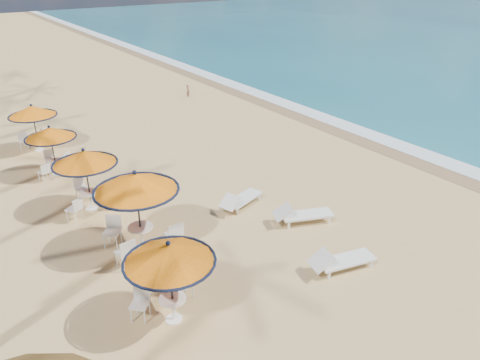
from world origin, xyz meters
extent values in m
plane|color=tan|center=(0.00, 0.00, 0.00)|extent=(160.00, 160.00, 0.00)
cube|color=white|center=(9.30, 10.00, 0.00)|extent=(1.20, 140.00, 0.04)
cube|color=olive|center=(8.40, 10.00, 0.00)|extent=(1.40, 140.00, 0.02)
cylinder|color=black|center=(-5.23, -0.17, 1.12)|extent=(0.05, 0.05, 2.24)
cone|color=orange|center=(-5.23, -0.17, 1.99)|extent=(2.24, 2.24, 0.49)
torus|color=black|center=(-5.23, -0.17, 1.77)|extent=(2.24, 2.24, 0.07)
sphere|color=black|center=(-5.23, -0.17, 2.28)|extent=(0.12, 0.12, 0.12)
cylinder|color=white|center=(-5.23, -0.17, 0.66)|extent=(0.68, 0.68, 0.04)
cylinder|color=white|center=(-5.23, -0.17, 0.34)|extent=(0.08, 0.08, 0.68)
cylinder|color=black|center=(-4.57, 3.26, 1.28)|extent=(0.06, 0.06, 2.56)
cone|color=orange|center=(-4.57, 3.26, 2.28)|extent=(2.56, 2.56, 0.56)
torus|color=black|center=(-4.57, 3.26, 2.03)|extent=(2.56, 2.56, 0.08)
sphere|color=black|center=(-4.57, 3.26, 2.61)|extent=(0.13, 0.13, 0.13)
cylinder|color=white|center=(-4.57, 3.26, 0.76)|extent=(0.78, 0.78, 0.04)
cylinder|color=white|center=(-4.57, 3.26, 0.39)|extent=(0.09, 0.09, 0.78)
cylinder|color=black|center=(-5.04, 6.66, 1.13)|extent=(0.05, 0.05, 2.26)
cone|color=orange|center=(-5.04, 6.66, 2.01)|extent=(2.26, 2.26, 0.49)
torus|color=black|center=(-5.04, 6.66, 1.79)|extent=(2.26, 2.26, 0.07)
sphere|color=black|center=(-5.04, 6.66, 2.30)|extent=(0.12, 0.12, 0.12)
cylinder|color=white|center=(-5.04, 6.66, 0.67)|extent=(0.69, 0.69, 0.04)
cylinder|color=white|center=(-5.04, 6.66, 0.34)|extent=(0.08, 0.08, 0.69)
cylinder|color=black|center=(-5.25, 10.46, 1.03)|extent=(0.04, 0.04, 2.06)
cone|color=orange|center=(-5.25, 10.46, 1.83)|extent=(2.06, 2.06, 0.45)
torus|color=black|center=(-5.25, 10.46, 1.63)|extent=(2.06, 2.06, 0.06)
sphere|color=black|center=(-5.25, 10.46, 2.09)|extent=(0.11, 0.11, 0.11)
cylinder|color=white|center=(-5.25, 10.46, 0.61)|extent=(0.63, 0.63, 0.04)
cylinder|color=white|center=(-5.25, 10.46, 0.31)|extent=(0.07, 0.07, 0.63)
cylinder|color=black|center=(-5.21, 13.69, 1.08)|extent=(0.05, 0.05, 2.15)
cone|color=orange|center=(-5.21, 13.69, 1.92)|extent=(2.15, 2.15, 0.47)
torus|color=black|center=(-5.21, 13.69, 1.70)|extent=(2.15, 2.15, 0.07)
sphere|color=black|center=(-5.21, 13.69, 2.19)|extent=(0.11, 0.11, 0.11)
cylinder|color=white|center=(-5.21, 13.69, 0.64)|extent=(0.66, 0.66, 0.04)
cylinder|color=white|center=(-5.21, 13.69, 0.33)|extent=(0.07, 0.07, 0.66)
cube|color=white|center=(-0.09, -1.08, 0.29)|extent=(1.83, 0.99, 0.07)
cube|color=white|center=(-0.94, -0.89, 0.51)|extent=(0.70, 0.74, 0.43)
cube|color=white|center=(-0.09, -1.08, 0.12)|extent=(0.06, 0.06, 0.24)
cube|color=white|center=(0.75, 1.55, 0.29)|extent=(1.88, 1.25, 0.07)
cube|color=white|center=(-0.07, 1.87, 0.52)|extent=(0.78, 0.81, 0.44)
cube|color=white|center=(0.75, 1.55, 0.12)|extent=(0.06, 0.06, 0.25)
cube|color=white|center=(-0.36, 3.78, 0.27)|extent=(1.75, 1.10, 0.07)
cube|color=white|center=(-1.14, 3.51, 0.48)|extent=(0.72, 0.75, 0.41)
cube|color=white|center=(-0.36, 3.78, 0.12)|extent=(0.06, 0.06, 0.23)
imported|color=brown|center=(5.09, 17.93, 0.43)|extent=(0.27, 0.35, 0.86)
camera|label=1|loc=(-9.00, -8.62, 8.23)|focal=35.00mm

